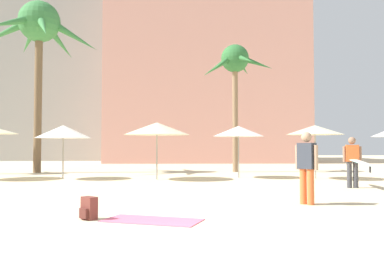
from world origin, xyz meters
TOP-DOWN VIEW (x-y plane):
  - ground at (0.00, 0.00)m, footprint 120.00×120.00m
  - hotel_pink at (2.08, 33.52)m, footprint 16.96×11.25m
  - hotel_tower_gray at (-10.18, 40.01)m, footprint 14.99×10.81m
  - palm_tree_far_left at (2.86, 16.97)m, footprint 3.87×3.90m
  - palm_tree_left at (-7.58, 16.47)m, footprint 6.29×6.03m
  - cafe_umbrella_0 at (2.46, 12.69)m, footprint 2.24×2.24m
  - cafe_umbrella_1 at (5.58, 11.87)m, footprint 2.39×2.39m
  - cafe_umbrella_4 at (-1.06, 11.81)m, footprint 2.75×2.75m
  - cafe_umbrella_5 at (-5.01, 12.12)m, footprint 2.33×2.33m
  - beach_towel at (-0.54, 1.88)m, footprint 1.95×1.39m
  - backpack at (-1.73, 2.04)m, footprint 0.35×0.35m
  - person_mid_right at (5.59, 7.86)m, footprint 0.61×3.08m
  - person_near_right at (2.93, 4.01)m, footprint 0.46×0.52m

SIDE VIEW (x-z plane):
  - ground at x=0.00m, z-range 0.00..0.00m
  - beach_towel at x=-0.54m, z-range 0.00..0.01m
  - backpack at x=-1.73m, z-range -0.01..0.41m
  - person_mid_right at x=5.59m, z-range 0.07..1.75m
  - person_near_right at x=2.93m, z-range 0.08..1.78m
  - cafe_umbrella_5 at x=-5.01m, z-range 0.85..3.11m
  - cafe_umbrella_0 at x=2.46m, z-range 0.90..3.15m
  - cafe_umbrella_1 at x=5.58m, z-range 0.93..3.18m
  - cafe_umbrella_4 at x=-1.06m, z-range 0.92..3.28m
  - palm_tree_far_left at x=2.86m, z-range 2.29..9.18m
  - palm_tree_left at x=-7.58m, z-range 2.94..11.96m
  - hotel_pink at x=2.08m, z-range 0.00..17.43m
  - hotel_tower_gray at x=-10.18m, z-range 0.00..24.28m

